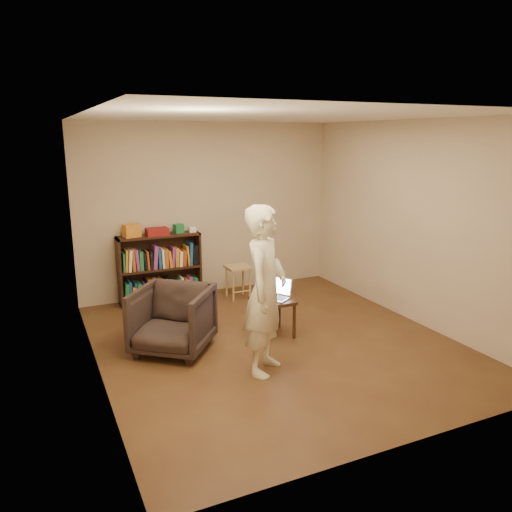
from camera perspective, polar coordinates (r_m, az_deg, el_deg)
name	(u,v)px	position (r m, az deg, el deg)	size (l,w,h in m)	color
floor	(274,342)	(6.04, 2.10, -9.79)	(4.50, 4.50, 0.00)	#472617
ceiling	(276,116)	(5.55, 2.34, 15.70)	(4.50, 4.50, 0.00)	white
wall_back	(209,209)	(7.70, -5.39, 5.35)	(4.00, 4.00, 0.00)	beige
wall_left	(91,252)	(5.09, -18.33, 0.46)	(4.50, 4.50, 0.00)	beige
wall_right	(413,223)	(6.78, 17.52, 3.66)	(4.50, 4.50, 0.00)	beige
bookshelf	(160,272)	(7.49, -10.93, -1.79)	(1.20, 0.30, 1.00)	black
box_yellow	(132,231)	(7.26, -14.04, 2.83)	(0.22, 0.16, 0.18)	orange
red_cloth	(157,232)	(7.31, -11.24, 2.74)	(0.31, 0.23, 0.10)	maroon
box_green	(179,229)	(7.44, -8.84, 3.12)	(0.13, 0.13, 0.13)	#1E743A
box_white	(192,229)	(7.49, -7.28, 3.04)	(0.10, 0.10, 0.08)	white
stool	(238,272)	(7.48, -2.05, -1.87)	(0.34, 0.34, 0.50)	tan
armchair	(173,320)	(5.74, -9.52, -7.20)	(0.80, 0.82, 0.75)	#2C221D
side_table	(272,305)	(6.10, 1.88, -5.64)	(0.46, 0.46, 0.47)	black
laptop	(277,293)	(6.11, 2.37, -4.25)	(0.42, 0.43, 0.24)	#AFAFB4
person	(265,291)	(5.04, 1.08, -3.98)	(0.64, 0.42, 1.75)	#EEE5C4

